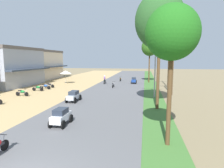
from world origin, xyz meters
The scene contains 20 objects.
shophouse_mid centered at (-19.98, 24.09, 3.46)m, with size 10.18×11.15×6.90m.
shophouse_far centered at (-19.97, 36.09, 3.46)m, with size 7.59×10.56×6.90m.
parked_motorbike_second centered at (-11.00, 16.00, 0.55)m, with size 1.80×0.54×0.94m.
parked_motorbike_third centered at (-11.19, 19.91, 0.55)m, with size 1.80×0.54×0.94m.
parked_motorbike_fourth centered at (-10.94, 21.59, 0.55)m, with size 1.80×0.54×0.94m.
parked_motorbike_fifth centered at (-11.16, 23.23, 0.55)m, with size 1.80×0.54×0.94m.
vendor_umbrella centered at (-10.63, 28.74, 2.31)m, with size 2.20×2.20×2.52m.
median_tree_nearest centered at (5.92, 5.00, 6.14)m, with size 2.81×2.81×7.60m.
median_tree_second centered at (5.82, 12.74, 8.25)m, with size 4.54×4.54×10.82m.
median_tree_third centered at (5.41, 33.42, 7.17)m, with size 3.25×3.25×8.93m.
streetlamp_near centered at (5.80, 18.18, 4.24)m, with size 3.16×0.20×7.20m.
streetlamp_mid centered at (5.80, 50.61, 4.79)m, with size 3.16×0.20×8.25m.
utility_pole_near centered at (8.46, 27.31, 4.77)m, with size 1.80×0.20×9.15m.
utility_pole_far centered at (8.20, 20.33, 4.91)m, with size 1.80×0.20×9.43m.
car_hatchback_white centered at (-1.30, 6.83, 0.75)m, with size 1.04×2.00×1.23m.
car_sedan_silver centered at (-3.26, 14.17, 0.74)m, with size 1.10×2.26×1.19m.
car_hatchback_blue centered at (2.49, 31.07, 0.75)m, with size 1.04×2.00×1.23m.
motorbike_ahead_second centered at (-0.64, 25.34, 0.57)m, with size 0.54×1.80×0.94m.
motorbike_ahead_third centered at (-3.06, 29.70, 0.86)m, with size 0.54×1.80×1.66m.
motorbike_ahead_fourth centered at (-0.61, 34.42, 0.57)m, with size 0.54×1.80×0.94m.
Camera 1 is at (4.58, -5.31, 4.83)m, focal length 29.88 mm.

